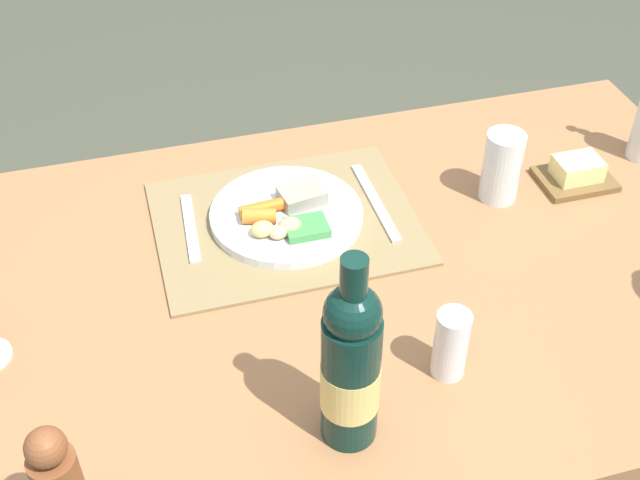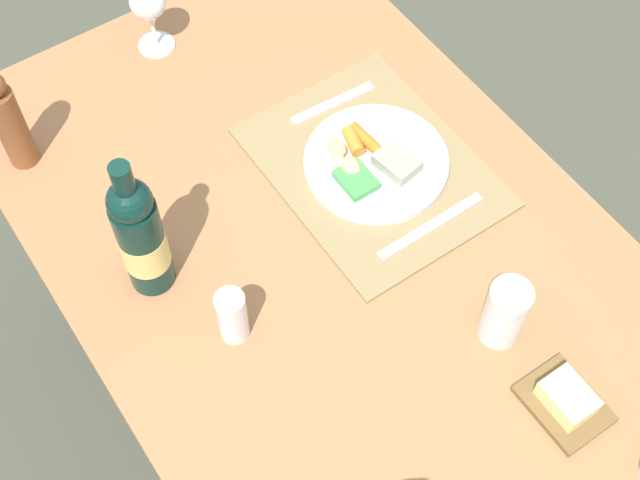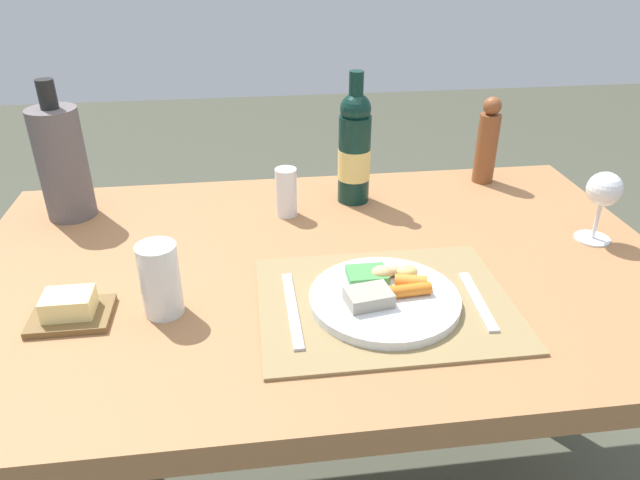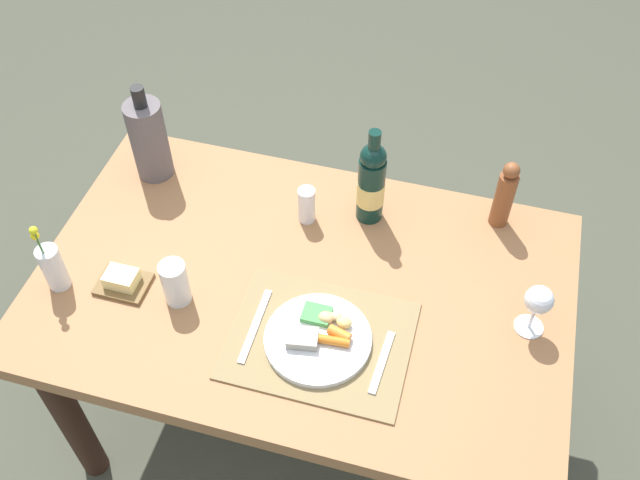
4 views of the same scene
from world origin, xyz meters
TOP-DOWN VIEW (x-y plane):
  - ground_plane at (0.00, 0.00)m, footprint 8.00×8.00m
  - dining_table at (0.00, 0.00)m, footprint 1.37×0.87m
  - placemat at (0.09, -0.15)m, footprint 0.44×0.34m
  - dinner_plate at (0.09, -0.15)m, footprint 0.26×0.26m
  - fork at (-0.07, -0.16)m, footprint 0.02×0.22m
  - knife at (0.25, -0.18)m, footprint 0.03×0.18m
  - water_tumbler at (-0.29, -0.13)m, footprint 0.07×0.07m
  - cooler_bottle at (-0.53, 0.28)m, footprint 0.10×0.10m
  - flower_vase at (-0.60, -0.17)m, footprint 0.06×0.06m
  - salt_shaker at (-0.05, 0.22)m, footprint 0.05×0.05m
  - wine_bottle at (0.11, 0.28)m, footprint 0.07×0.07m
  - butter_dish at (-0.44, -0.13)m, footprint 0.13×0.10m
  - pepper_mill at (0.46, 0.35)m, footprint 0.05×0.05m
  - wine_glass at (0.57, 0.02)m, footprint 0.07×0.07m

SIDE VIEW (x-z plane):
  - ground_plane at x=0.00m, z-range 0.00..0.00m
  - dining_table at x=0.00m, z-range 0.26..0.99m
  - placemat at x=0.09m, z-range 0.73..0.73m
  - fork at x=-0.07m, z-range 0.73..0.74m
  - knife at x=0.25m, z-range 0.73..0.74m
  - dinner_plate at x=0.09m, z-range 0.73..0.77m
  - butter_dish at x=-0.44m, z-range 0.72..0.77m
  - salt_shaker at x=-0.05m, z-range 0.73..0.84m
  - water_tumbler at x=-0.29m, z-range 0.72..0.85m
  - flower_vase at x=-0.60m, z-range 0.69..0.92m
  - pepper_mill at x=0.46m, z-range 0.72..0.94m
  - wine_glass at x=0.57m, z-range 0.76..0.91m
  - cooler_bottle at x=-0.53m, z-range 0.70..1.01m
  - wine_bottle at x=0.11m, z-range 0.70..1.01m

